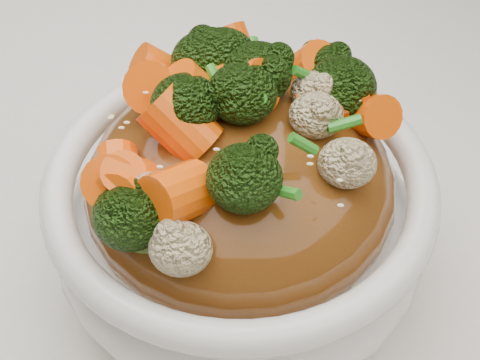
# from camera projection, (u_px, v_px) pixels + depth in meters

# --- Properties ---
(tablecloth) EXTENTS (1.20, 0.80, 0.04)m
(tablecloth) POSITION_uv_depth(u_px,v_px,m) (286.00, 334.00, 0.41)
(tablecloth) COLOR white
(tablecloth) RESTS_ON dining_table
(bowl) EXTENTS (0.25, 0.25, 0.09)m
(bowl) POSITION_uv_depth(u_px,v_px,m) (240.00, 218.00, 0.39)
(bowl) COLOR white
(bowl) RESTS_ON tablecloth
(sauce_base) EXTENTS (0.20, 0.20, 0.09)m
(sauce_base) POSITION_uv_depth(u_px,v_px,m) (240.00, 184.00, 0.37)
(sauce_base) COLOR #613410
(sauce_base) RESTS_ON bowl
(carrots) EXTENTS (0.20, 0.20, 0.05)m
(carrots) POSITION_uv_depth(u_px,v_px,m) (240.00, 96.00, 0.33)
(carrots) COLOR #FF5B08
(carrots) RESTS_ON sauce_base
(broccoli) EXTENTS (0.20, 0.20, 0.04)m
(broccoli) POSITION_uv_depth(u_px,v_px,m) (240.00, 98.00, 0.33)
(broccoli) COLOR black
(broccoli) RESTS_ON sauce_base
(cauliflower) EXTENTS (0.20, 0.20, 0.04)m
(cauliflower) POSITION_uv_depth(u_px,v_px,m) (240.00, 101.00, 0.33)
(cauliflower) COLOR beige
(cauliflower) RESTS_ON sauce_base
(scallions) EXTENTS (0.15, 0.15, 0.02)m
(scallions) POSITION_uv_depth(u_px,v_px,m) (240.00, 95.00, 0.33)
(scallions) COLOR #27811D
(scallions) RESTS_ON sauce_base
(sesame_seeds) EXTENTS (0.18, 0.18, 0.01)m
(sesame_seeds) POSITION_uv_depth(u_px,v_px,m) (240.00, 95.00, 0.33)
(sesame_seeds) COLOR #F6E8AF
(sesame_seeds) RESTS_ON sauce_base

